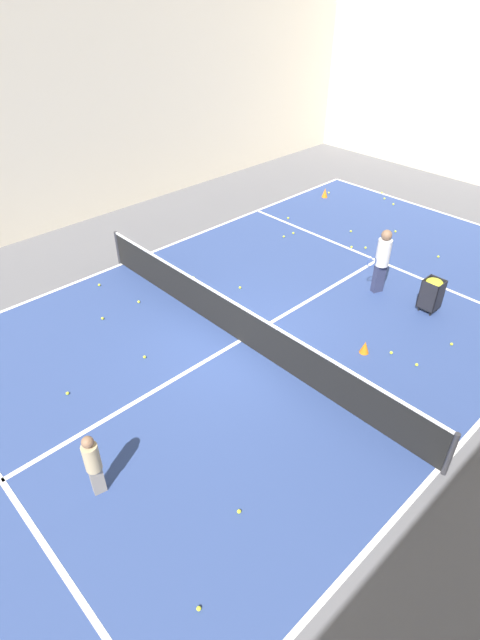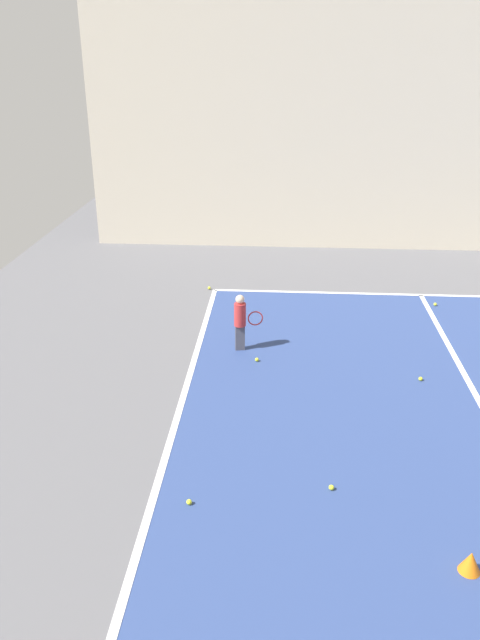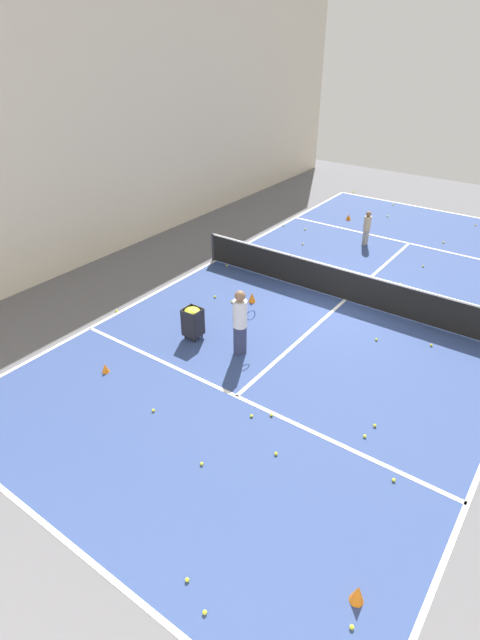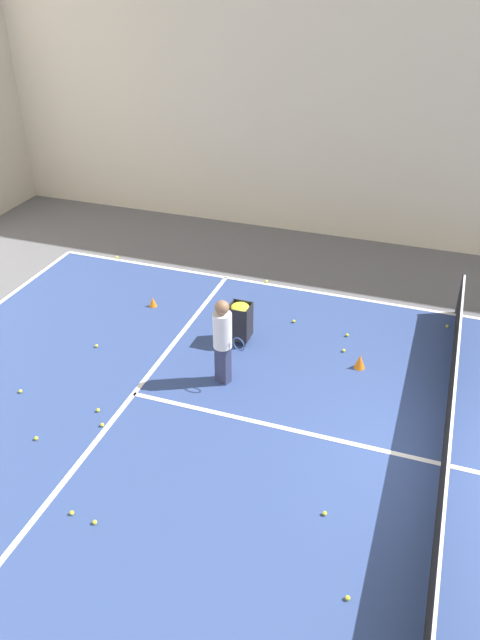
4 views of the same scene
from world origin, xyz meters
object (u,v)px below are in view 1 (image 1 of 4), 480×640
(tennis_net, at_px, (240,323))
(ball_cart, at_px, (433,290))
(training_cone_1, at_px, (365,347))
(coach_at_net, at_px, (382,257))
(child_midcourt, at_px, (93,462))

(tennis_net, xyz_separation_m, ball_cart, (2.42, 4.41, 0.10))
(training_cone_1, bearing_deg, coach_at_net, 118.26)
(tennis_net, height_order, child_midcourt, child_midcourt)
(child_midcourt, bearing_deg, tennis_net, 28.49)
(tennis_net, distance_m, child_midcourt, 4.80)
(coach_at_net, bearing_deg, training_cone_1, 49.69)
(coach_at_net, bearing_deg, tennis_net, 8.64)
(coach_at_net, relative_size, child_midcourt, 1.36)
(coach_at_net, relative_size, training_cone_1, 5.92)
(tennis_net, height_order, training_cone_1, tennis_net)
(tennis_net, relative_size, coach_at_net, 5.79)
(tennis_net, bearing_deg, child_midcourt, -73.47)
(child_midcourt, bearing_deg, training_cone_1, 3.67)
(tennis_net, height_order, ball_cart, tennis_net)
(tennis_net, xyz_separation_m, child_midcourt, (1.36, -4.59, 0.24))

